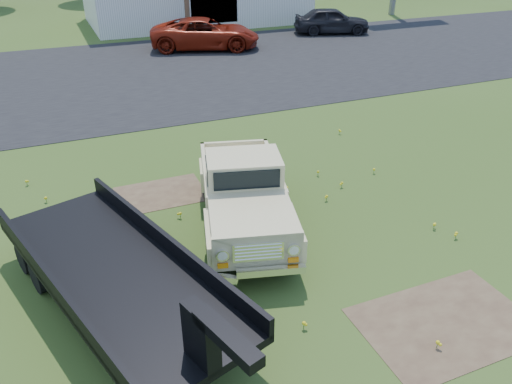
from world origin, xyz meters
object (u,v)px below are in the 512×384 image
(vintage_pickup_truck, at_px, (244,192))
(red_pickup, at_px, (205,34))
(dark_sedan, at_px, (332,21))
(flatbed_trailer, at_px, (115,267))

(vintage_pickup_truck, bearing_deg, red_pickup, 90.07)
(red_pickup, xyz_separation_m, dark_sedan, (8.34, 1.00, -0.03))
(flatbed_trailer, bearing_deg, red_pickup, 50.38)
(vintage_pickup_truck, xyz_separation_m, flatbed_trailer, (-3.04, -1.63, -0.01))
(flatbed_trailer, xyz_separation_m, red_pickup, (7.62, 18.97, -0.08))
(vintage_pickup_truck, distance_m, flatbed_trailer, 3.45)
(flatbed_trailer, relative_size, dark_sedan, 1.43)
(red_pickup, bearing_deg, dark_sedan, -64.56)
(red_pickup, relative_size, dark_sedan, 1.28)
(vintage_pickup_truck, bearing_deg, flatbed_trailer, -136.95)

